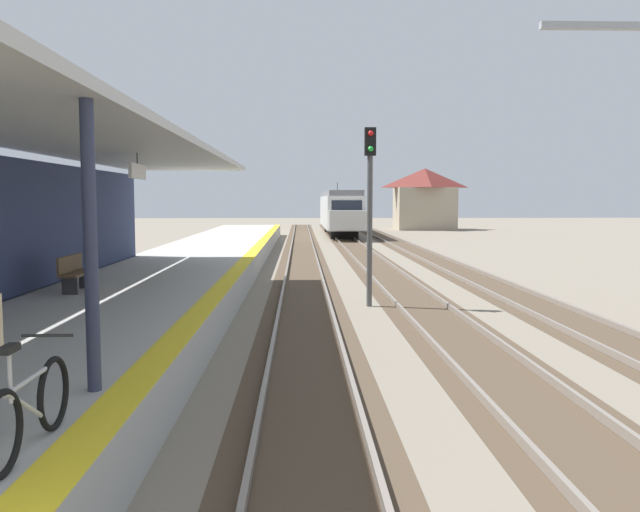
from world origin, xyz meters
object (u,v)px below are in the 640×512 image
(rail_signal_post, at_px, (370,198))
(distant_trackside_house, at_px, (425,198))
(bicycle_beside_commuter, at_px, (30,409))
(platform_bench, at_px, (75,272))
(approaching_train, at_px, (340,210))

(rail_signal_post, relative_size, distant_trackside_house, 0.79)
(bicycle_beside_commuter, height_order, distant_trackside_house, distant_trackside_house)
(rail_signal_post, relative_size, platform_bench, 3.25)
(bicycle_beside_commuter, distance_m, distant_trackside_house, 64.77)
(approaching_train, xyz_separation_m, distant_trackside_house, (9.53, 10.40, 1.16))
(rail_signal_post, distance_m, distant_trackside_house, 50.78)
(bicycle_beside_commuter, bearing_deg, rail_signal_post, 71.62)
(bicycle_beside_commuter, relative_size, distant_trackside_house, 0.28)
(approaching_train, relative_size, rail_signal_post, 3.77)
(bicycle_beside_commuter, xyz_separation_m, platform_bench, (-3.10, 10.32, 0.08))
(approaching_train, relative_size, platform_bench, 12.25)
(platform_bench, bearing_deg, rail_signal_post, 21.65)
(bicycle_beside_commuter, bearing_deg, platform_bench, 106.71)
(distant_trackside_house, bearing_deg, rail_signal_post, -102.56)
(bicycle_beside_commuter, bearing_deg, approaching_train, 83.55)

